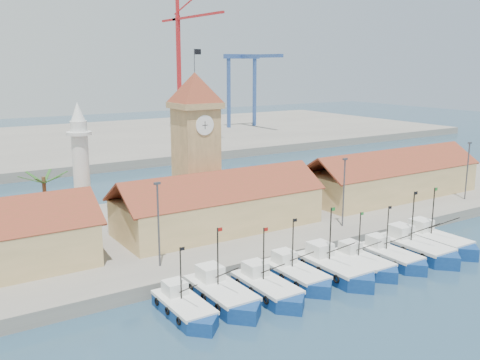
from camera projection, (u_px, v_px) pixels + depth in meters
ground at (322, 293)px, 52.99m from camera, size 400.00×400.00×0.00m
quay at (204, 226)px, 72.53m from camera, size 140.00×32.00×1.50m
terminal at (48, 145)px, 143.06m from camera, size 240.00×80.00×2.00m
boat_0 at (186, 309)px, 48.00m from camera, size 3.23×8.84×6.69m
boat_1 at (223, 296)px, 50.54m from camera, size 3.71×10.17×7.69m
boat_2 at (268, 290)px, 52.08m from camera, size 3.47×9.51×7.19m
boat_3 at (297, 276)px, 55.41m from camera, size 3.42×9.37×7.09m
boat_4 at (335, 269)px, 56.98m from camera, size 3.79×10.39×7.86m
boat_5 at (364, 264)px, 58.85m from camera, size 3.27×8.96×6.78m
boat_6 at (392, 257)px, 60.76m from camera, size 3.35×9.18×6.94m
boat_7 at (417, 249)px, 63.02m from camera, size 3.91×10.72×8.11m
boat_8 at (437, 242)px, 65.63m from camera, size 3.83×10.50×7.94m
hall_center at (219, 209)px, 68.55m from camera, size 27.04×10.13×7.61m
hall_right at (391, 180)px, 85.51m from camera, size 31.20×10.13×7.61m
clock_tower at (196, 142)px, 71.77m from camera, size 5.80×5.80×22.70m
minaret at (81, 168)px, 65.94m from camera, size 3.00×3.00×16.30m
palm_tree at (46, 204)px, 62.40m from camera, size 5.60×5.03×8.39m
lamp_posts at (258, 204)px, 61.72m from camera, size 80.70×0.25×9.03m
crane_red_right at (181, 55)px, 152.00m from camera, size 1.00×35.13×40.65m
gantry at (248, 71)px, 169.09m from camera, size 13.00×22.00×23.20m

